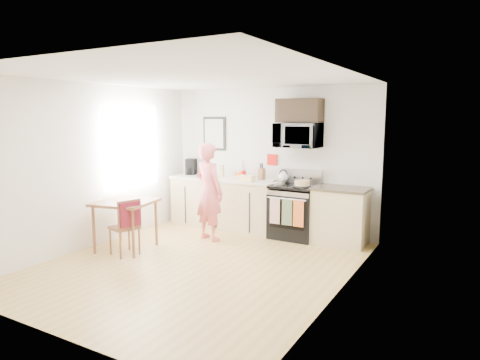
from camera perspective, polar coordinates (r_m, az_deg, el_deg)
The scene contains 28 objects.
floor at distance 6.19m, azimuth -5.58°, elevation -11.20°, with size 4.60×4.60×0.00m, color #B08844.
back_wall at distance 7.85m, azimuth 4.04°, elevation 2.75°, with size 4.00×0.04×2.60m, color silver.
front_wall at distance 4.25m, azimuth -24.10°, elevation -2.78°, with size 4.00×0.04×2.60m, color silver.
left_wall at distance 7.22m, azimuth -18.80°, elevation 1.82°, with size 0.04×4.60×2.60m, color silver.
right_wall at distance 5.00m, azimuth 13.24°, elevation -0.69°, with size 0.04×4.60×2.60m, color silver.
ceiling at distance 5.85m, azimuth -5.95°, elevation 13.54°, with size 4.00×4.60×0.04m, color silver.
window at distance 7.72m, azimuth -14.26°, elevation 4.28°, with size 0.06×1.40×1.50m.
cabinet_left at distance 8.10m, azimuth -2.06°, elevation -3.15°, with size 2.10×0.60×0.90m, color tan.
countertop_left at distance 8.02m, azimuth -2.08°, elevation 0.14°, with size 2.14×0.64×0.04m, color white.
cabinet_right at distance 7.20m, azimuth 13.24°, elevation -4.83°, with size 0.84×0.60×0.90m, color tan.
countertop_right at distance 7.11m, azimuth 13.37°, elevation -1.14°, with size 0.88×0.64×0.04m, color black.
range at distance 7.44m, azimuth 7.26°, elevation -4.35°, with size 0.76×0.70×1.16m.
microwave at distance 7.36m, azimuth 7.77°, elevation 5.90°, with size 0.76×0.51×0.42m, color #B2B2B7.
upper_cabinet at distance 7.40m, azimuth 7.96°, elevation 9.17°, with size 0.76×0.35×0.40m, color black.
wall_art at distance 8.39m, azimuth -3.44°, elevation 6.19°, with size 0.50×0.04×0.65m.
wall_trivet at distance 7.82m, azimuth 4.32°, elevation 2.72°, with size 0.20×0.02×0.20m, color #B6140F.
person at distance 7.21m, azimuth -4.15°, elevation -1.56°, with size 0.60×0.40×1.65m, color #DA3B40.
dining_table at distance 6.91m, azimuth -15.06°, elevation -3.44°, with size 0.85×0.85×0.78m.
chair at distance 6.57m, azimuth -14.71°, elevation -5.18°, with size 0.49×0.46×0.87m.
knife_block at distance 7.77m, azimuth 2.90°, elevation 0.80°, with size 0.09×0.13×0.21m, color brown.
utensil_crock at distance 7.95m, azimuth 0.39°, elevation 1.22°, with size 0.11×0.11×0.34m.
fruit_bowl at distance 7.99m, azimuth -0.24°, elevation 0.55°, with size 0.26×0.26×0.10m.
milk_carton at distance 8.16m, azimuth -2.48°, elevation 1.22°, with size 0.08×0.08×0.22m, color tan.
coffee_maker at distance 8.54m, azimuth -6.57°, elevation 1.72°, with size 0.23×0.28×0.31m.
bread_bag at distance 7.56m, azimuth 0.87°, elevation 0.21°, with size 0.29×0.14×0.11m, color tan.
cake at distance 7.17m, azimuth 8.29°, elevation -0.49°, with size 0.31×0.31×0.10m.
kettle at distance 7.57m, azimuth 5.79°, elevation 0.41°, with size 0.18×0.18×0.23m.
pot at distance 7.33m, azimuth 5.26°, elevation -0.25°, with size 0.19×0.32×0.09m.
Camera 1 is at (3.39, -4.74, 2.07)m, focal length 32.00 mm.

